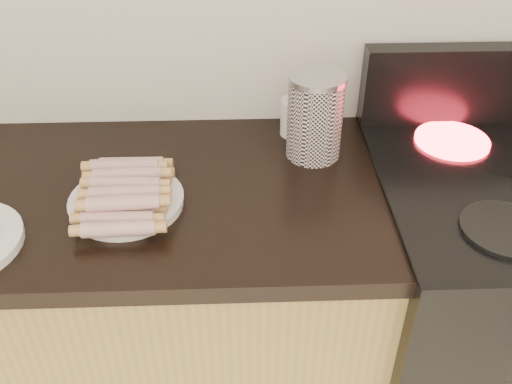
{
  "coord_description": "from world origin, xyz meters",
  "views": [
    {
      "loc": [
        0.08,
        0.66,
        1.64
      ],
      "look_at": [
        0.12,
        1.62,
        0.94
      ],
      "focal_mm": 40.0,
      "sensor_mm": 36.0,
      "label": 1
    }
  ],
  "objects_px": {
    "stove": "(499,318)",
    "canister": "(315,116)",
    "main_plate": "(127,203)",
    "mug": "(295,117)"
  },
  "relations": [
    {
      "from": "stove",
      "to": "canister",
      "type": "distance_m",
      "value": 0.77
    },
    {
      "from": "main_plate",
      "to": "mug",
      "type": "relative_size",
      "value": 2.55
    },
    {
      "from": "main_plate",
      "to": "canister",
      "type": "height_order",
      "value": "canister"
    },
    {
      "from": "canister",
      "to": "mug",
      "type": "bearing_deg",
      "value": 109.19
    },
    {
      "from": "main_plate",
      "to": "mug",
      "type": "height_order",
      "value": "mug"
    },
    {
      "from": "stove",
      "to": "main_plate",
      "type": "relative_size",
      "value": 3.82
    },
    {
      "from": "main_plate",
      "to": "canister",
      "type": "relative_size",
      "value": 1.16
    },
    {
      "from": "stove",
      "to": "main_plate",
      "type": "distance_m",
      "value": 1.04
    },
    {
      "from": "canister",
      "to": "mug",
      "type": "height_order",
      "value": "canister"
    },
    {
      "from": "stove",
      "to": "mug",
      "type": "height_order",
      "value": "mug"
    }
  ]
}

